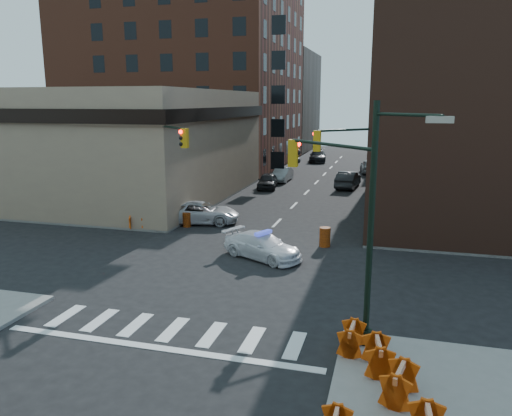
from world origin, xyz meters
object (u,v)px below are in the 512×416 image
Objects in this scene: barrel_road at (325,237)px; barrel_bank at (187,220)px; parked_car_wfar at (282,174)px; pedestrian_a at (135,203)px; pickup at (201,213)px; parked_car_enear at (348,180)px; barricade_nw_a at (137,222)px; police_car at (262,246)px; parked_car_wnear at (268,181)px; barricade_se_a at (378,356)px; pedestrian_b at (101,210)px.

barrel_road is 1.17× the size of barrel_bank.
parked_car_wfar is 2.35× the size of pedestrian_a.
parked_car_enear is (8.38, 16.81, 0.07)m from pickup.
parked_car_enear is 20.17m from barrel_road.
pedestrian_a is at bearing 56.55° from parked_car_enear.
pedestrian_a reaches higher than parked_car_enear.
parked_car_enear reaches higher than barrel_bank.
barricade_nw_a is (-11.58, -19.74, -0.25)m from parked_car_enear.
police_car is 1.09× the size of parked_car_wnear.
parked_car_wnear is 3.78× the size of barrel_road.
barrel_bank is at bearing 77.93° from police_car.
parked_car_enear is at bearing 68.36° from pedestrian_a.
pickup is 1.25× the size of parked_car_wnear.
barricade_se_a reaches higher than barricade_nw_a.
police_car is at bearing 89.46° from parked_car_enear.
pedestrian_a reaches higher than police_car.
pedestrian_b is (-7.40, -21.70, 0.43)m from parked_car_wfar.
pedestrian_b is at bearing -165.45° from barrel_bank.
pickup is 9.50m from barrel_road.
barrel_road is (7.41, -22.42, -0.16)m from parked_car_wfar.
parked_car_wnear reaches higher than police_car.
pedestrian_b is at bearing 159.06° from barricade_nw_a.
barrel_bank is at bearing 0.48° from pedestrian_a.
barrel_road is at bearing 4.45° from pedestrian_b.
parked_car_wnear is at bearing 61.64° from barricade_nw_a.
parked_car_wnear is at bearing 22.68° from parked_car_enear.
parked_car_wfar is 3.29× the size of barricade_se_a.
barricade_nw_a is (-15.46, 13.70, -0.09)m from barricade_se_a.
barricade_nw_a is at bearing -42.28° from pedestrian_a.
parked_car_enear is at bearing 63.80° from barrel_bank.
police_car is 0.87× the size of pickup.
pedestrian_a reaches higher than barricade_nw_a.
pedestrian_b reaches higher than parked_car_wnear.
parked_car_enear is 24.14m from pedestrian_b.
parked_car_enear is 5.10× the size of barrel_bank.
pedestrian_b is at bearing 177.20° from barrel_road.
pedestrian_a is 1.40× the size of barricade_se_a.
barricade_se_a is (10.79, -35.70, -0.07)m from parked_car_wfar.
barrel_road is (8.89, -3.35, -0.18)m from pickup.
parked_car_enear is (2.38, 23.20, 0.14)m from police_car.
parked_car_wfar is 2.17× the size of pedestrian_b.
barricade_se_a is (17.27, -16.76, -0.43)m from pedestrian_a.
pickup reaches higher than barricade_nw_a.
barrel_bank is 0.89× the size of barricade_nw_a.
parked_car_wnear is at bearing 84.27° from pedestrian_a.
pickup is 4.92× the size of barricade_nw_a.
barricade_nw_a is (2.73, -0.30, -0.60)m from pedestrian_b.
pedestrian_b reaches higher than pickup.
pedestrian_b is (-6.98, -17.15, 0.43)m from parked_car_wnear.
parked_car_wnear is 4.57m from parked_car_wfar.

